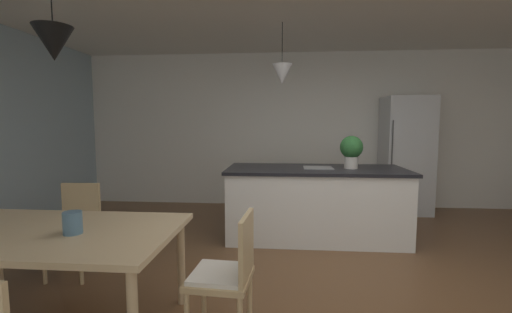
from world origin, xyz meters
TOP-DOWN VIEW (x-y plane):
  - ground_plane at (0.00, 0.00)m, footprint 10.00×8.40m
  - wall_back_kitchen at (0.00, 3.26)m, footprint 10.00×0.12m
  - dining_table at (-2.11, -0.68)m, footprint 1.75×1.03m
  - chair_far_left at (-2.51, 0.20)m, footprint 0.42×0.42m
  - chair_kitchen_end at (-0.87, -0.69)m, footprint 0.43×0.43m
  - kitchen_island at (-0.10, 1.46)m, footprint 2.23×0.97m
  - refrigerator at (1.49, 2.86)m, footprint 0.73×0.67m
  - pendant_over_table at (-2.06, -0.60)m, footprint 0.26×0.26m
  - pendant_over_island_main at (-0.53, 1.46)m, footprint 0.25×0.25m
  - potted_plant_on_island at (0.34, 1.46)m, footprint 0.28×0.28m
  - vase_on_dining_table at (-1.89, -0.74)m, footprint 0.12×0.12m

SIDE VIEW (x-z plane):
  - ground_plane at x=0.00m, z-range -0.04..0.00m
  - kitchen_island at x=-0.10m, z-range 0.01..0.92m
  - chair_far_left at x=-2.51m, z-range 0.04..0.91m
  - chair_kitchen_end at x=-0.87m, z-range 0.04..0.91m
  - dining_table at x=-2.11m, z-range 0.30..1.03m
  - vase_on_dining_table at x=-1.89m, z-range 0.73..0.88m
  - refrigerator at x=1.49m, z-range 0.00..1.90m
  - potted_plant_on_island at x=0.34m, z-range 0.93..1.34m
  - wall_back_kitchen at x=0.00m, z-range 0.00..2.70m
  - pendant_over_table at x=-2.06m, z-range 1.58..2.41m
  - pendant_over_island_main at x=-0.53m, z-range 1.69..2.45m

